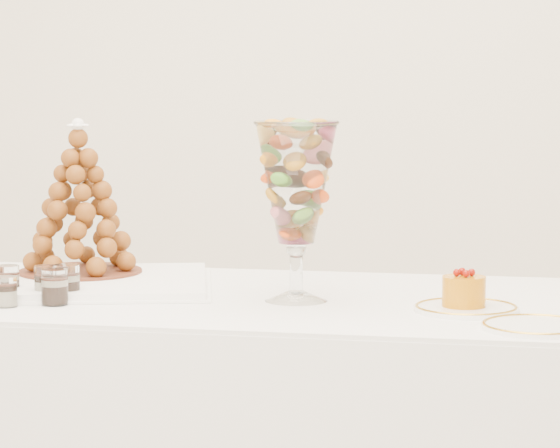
# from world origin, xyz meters

# --- Properties ---
(lace_tray) EXTENTS (0.71, 0.59, 0.02)m
(lace_tray) POSITION_xyz_m (-0.41, 0.29, 0.77)
(lace_tray) COLOR white
(lace_tray) RESTS_ON buffet_table
(macaron_vase) EXTENTS (0.17, 0.17, 0.38)m
(macaron_vase) POSITION_xyz_m (0.13, 0.19, 1.01)
(macaron_vase) COLOR white
(macaron_vase) RESTS_ON buffet_table
(cake_plate) EXTENTS (0.22, 0.22, 0.01)m
(cake_plate) POSITION_xyz_m (0.49, 0.12, 0.76)
(cake_plate) COLOR white
(cake_plate) RESTS_ON buffet_table
(spare_plate) EXTENTS (0.21, 0.21, 0.01)m
(spare_plate) POSITION_xyz_m (0.63, -0.05, 0.76)
(spare_plate) COLOR white
(spare_plate) RESTS_ON buffet_table
(verrine_a) EXTENTS (0.06, 0.06, 0.07)m
(verrine_a) POSITION_xyz_m (-0.50, 0.14, 0.79)
(verrine_a) COLOR white
(verrine_a) RESTS_ON buffet_table
(verrine_b) EXTENTS (0.06, 0.06, 0.07)m
(verrine_b) POSITION_xyz_m (-0.41, 0.12, 0.79)
(verrine_b) COLOR white
(verrine_b) RESTS_ON buffet_table
(verrine_c) EXTENTS (0.06, 0.06, 0.08)m
(verrine_c) POSITION_xyz_m (-0.36, 0.12, 0.80)
(verrine_c) COLOR white
(verrine_c) RESTS_ON buffet_table
(verrine_d) EXTENTS (0.06, 0.06, 0.06)m
(verrine_d) POSITION_xyz_m (-0.46, 0.02, 0.79)
(verrine_d) COLOR white
(verrine_d) RESTS_ON buffet_table
(verrine_e) EXTENTS (0.07, 0.07, 0.08)m
(verrine_e) POSITION_xyz_m (-0.37, 0.05, 0.80)
(verrine_e) COLOR white
(verrine_e) RESTS_ON buffet_table
(croquembouche) EXTENTS (0.29, 0.29, 0.36)m
(croquembouche) POSITION_xyz_m (-0.41, 0.38, 0.95)
(croquembouche) COLOR #612B19
(croquembouche) RESTS_ON lace_tray
(mousse_cake) EXTENTS (0.09, 0.09, 0.08)m
(mousse_cake) POSITION_xyz_m (0.49, 0.12, 0.80)
(mousse_cake) COLOR #C17109
(mousse_cake) RESTS_ON cake_plate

